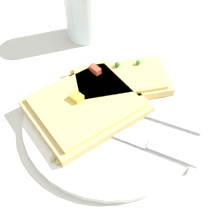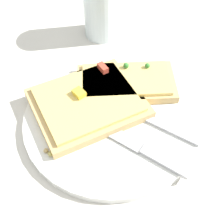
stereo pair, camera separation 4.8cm
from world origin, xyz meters
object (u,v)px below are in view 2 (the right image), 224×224
plate (112,118)px  knife (137,146)px  pizza_slice_main (88,102)px  drinking_glass (102,6)px  pizza_slice_corner (126,82)px  fork (132,111)px

plate → knife: bearing=22.0°
knife → pizza_slice_main: 0.11m
drinking_glass → pizza_slice_corner: bearing=4.6°
plate → pizza_slice_corner: 0.07m
plate → drinking_glass: (-0.23, 0.02, 0.06)m
fork → pizza_slice_corner: 0.06m
knife → drinking_glass: size_ratio=1.23×
plate → fork: (-0.00, 0.03, 0.01)m
knife → pizza_slice_corner: pizza_slice_corner is taller
fork → pizza_slice_main: 0.07m
pizza_slice_corner → fork: bearing=-84.9°
fork → pizza_slice_main: (-0.03, -0.07, 0.01)m
plate → knife: (0.06, 0.03, 0.01)m
pizza_slice_main → pizza_slice_corner: 0.08m
plate → knife: 0.07m
pizza_slice_main → drinking_glass: size_ratio=1.61×
fork → pizza_slice_main: bearing=21.5°
fork → pizza_slice_corner: size_ratio=0.93×
knife → pizza_slice_main: size_ratio=0.77×
plate → drinking_glass: 0.24m
pizza_slice_corner → drinking_glass: bearing=101.8°
pizza_slice_main → pizza_slice_corner: size_ratio=1.15×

